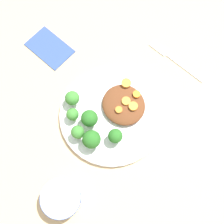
% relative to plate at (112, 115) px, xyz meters
% --- Properties ---
extents(ground_plane, '(4.00, 4.00, 0.00)m').
position_rel_plate_xyz_m(ground_plane, '(0.00, 0.00, -0.01)').
color(ground_plane, tan).
extents(plate, '(0.28, 0.28, 0.02)m').
position_rel_plate_xyz_m(plate, '(0.00, 0.00, 0.00)').
color(plate, white).
rests_on(plate, ground_plane).
extents(dip_bowl, '(0.10, 0.10, 0.05)m').
position_rel_plate_xyz_m(dip_bowl, '(0.11, -0.23, 0.02)').
color(dip_bowl, silver).
rests_on(dip_bowl, ground_plane).
extents(stew_mound, '(0.12, 0.11, 0.03)m').
position_rel_plate_xyz_m(stew_mound, '(-0.00, 0.04, 0.02)').
color(stew_mound, brown).
rests_on(stew_mound, plate).
extents(broccoli_floret_0, '(0.04, 0.04, 0.06)m').
position_rel_plate_xyz_m(broccoli_floret_0, '(-0.01, -0.06, 0.04)').
color(broccoli_floret_0, '#759E51').
rests_on(broccoli_floret_0, plate).
extents(broccoli_floret_1, '(0.04, 0.04, 0.05)m').
position_rel_plate_xyz_m(broccoli_floret_1, '(0.06, -0.03, 0.03)').
color(broccoli_floret_1, '#7FA85B').
rests_on(broccoli_floret_1, plate).
extents(broccoli_floret_2, '(0.05, 0.05, 0.06)m').
position_rel_plate_xyz_m(broccoli_floret_2, '(0.04, -0.09, 0.04)').
color(broccoli_floret_2, '#7FA85B').
rests_on(broccoli_floret_2, plate).
extents(broccoli_floret_3, '(0.04, 0.04, 0.05)m').
position_rel_plate_xyz_m(broccoli_floret_3, '(-0.09, -0.07, 0.04)').
color(broccoli_floret_3, '#759E51').
rests_on(broccoli_floret_3, plate).
extents(broccoli_floret_4, '(0.03, 0.03, 0.04)m').
position_rel_plate_xyz_m(broccoli_floret_4, '(-0.05, -0.09, 0.03)').
color(broccoli_floret_4, '#759E51').
rests_on(broccoli_floret_4, plate).
extents(broccoli_floret_5, '(0.03, 0.03, 0.05)m').
position_rel_plate_xyz_m(broccoli_floret_5, '(-0.00, -0.11, 0.03)').
color(broccoli_floret_5, '#759E51').
rests_on(broccoli_floret_5, plate).
extents(carrot_slice_0, '(0.02, 0.02, 0.01)m').
position_rel_plate_xyz_m(carrot_slice_0, '(0.02, 0.05, 0.03)').
color(carrot_slice_0, orange).
rests_on(carrot_slice_0, stew_mound).
extents(carrot_slice_1, '(0.02, 0.02, 0.01)m').
position_rel_plate_xyz_m(carrot_slice_1, '(-0.00, 0.08, 0.03)').
color(carrot_slice_1, orange).
rests_on(carrot_slice_1, stew_mound).
extents(carrot_slice_2, '(0.02, 0.02, 0.01)m').
position_rel_plate_xyz_m(carrot_slice_2, '(-0.00, 0.05, 0.03)').
color(carrot_slice_2, orange).
rests_on(carrot_slice_2, stew_mound).
extents(carrot_slice_3, '(0.02, 0.02, 0.00)m').
position_rel_plate_xyz_m(carrot_slice_3, '(0.01, 0.02, 0.03)').
color(carrot_slice_3, orange).
rests_on(carrot_slice_3, stew_mound).
extents(carrot_slice_4, '(0.03, 0.03, 0.00)m').
position_rel_plate_xyz_m(carrot_slice_4, '(-0.04, 0.08, 0.03)').
color(carrot_slice_4, orange).
rests_on(carrot_slice_4, stew_mound).
extents(fork, '(0.19, 0.06, 0.01)m').
position_rel_plate_xyz_m(fork, '(-0.05, 0.25, -0.01)').
color(fork, '#B5B5B5').
rests_on(fork, ground_plane).
extents(napkin, '(0.15, 0.11, 0.01)m').
position_rel_plate_xyz_m(napkin, '(-0.28, -0.03, -0.01)').
color(napkin, '#334C8C').
rests_on(napkin, ground_plane).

